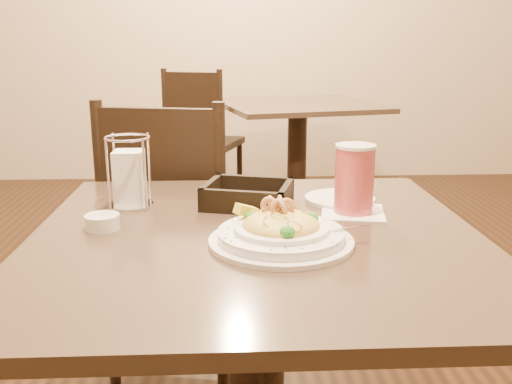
{
  "coord_description": "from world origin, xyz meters",
  "views": [
    {
      "loc": [
        -0.05,
        -1.08,
        1.09
      ],
      "look_at": [
        0.0,
        0.02,
        0.8
      ],
      "focal_mm": 40.0,
      "sensor_mm": 36.0,
      "label": 1
    }
  ],
  "objects_px": {
    "drink_glass": "(354,180)",
    "butter_ramekin": "(102,222)",
    "background_table": "(297,139)",
    "side_plate": "(340,199)",
    "napkin_caddy": "(130,176)",
    "dining_chair_far": "(201,137)",
    "main_table": "(256,335)",
    "pasta_bowl": "(281,231)",
    "dining_chair_near": "(175,232)",
    "bread_basket": "(248,197)"
  },
  "relations": [
    {
      "from": "dining_chair_far",
      "to": "pasta_bowl",
      "type": "xyz_separation_m",
      "value": [
        0.27,
        -2.6,
        0.25
      ]
    },
    {
      "from": "main_table",
      "to": "background_table",
      "type": "xyz_separation_m",
      "value": [
        0.38,
        2.43,
        0.0
      ]
    },
    {
      "from": "background_table",
      "to": "side_plate",
      "type": "relative_size",
      "value": 6.47
    },
    {
      "from": "main_table",
      "to": "dining_chair_far",
      "type": "relative_size",
      "value": 0.97
    },
    {
      "from": "dining_chair_near",
      "to": "side_plate",
      "type": "relative_size",
      "value": 5.54
    },
    {
      "from": "napkin_caddy",
      "to": "butter_ramekin",
      "type": "xyz_separation_m",
      "value": [
        -0.03,
        -0.17,
        -0.06
      ]
    },
    {
      "from": "napkin_caddy",
      "to": "drink_glass",
      "type": "bearing_deg",
      "value": -9.06
    },
    {
      "from": "main_table",
      "to": "dining_chair_near",
      "type": "relative_size",
      "value": 0.97
    },
    {
      "from": "background_table",
      "to": "napkin_caddy",
      "type": "xyz_separation_m",
      "value": [
        -0.66,
        -2.23,
        0.3
      ]
    },
    {
      "from": "side_plate",
      "to": "butter_ramekin",
      "type": "bearing_deg",
      "value": -160.61
    },
    {
      "from": "background_table",
      "to": "butter_ramekin",
      "type": "distance_m",
      "value": 2.5
    },
    {
      "from": "drink_glass",
      "to": "dining_chair_near",
      "type": "bearing_deg",
      "value": 129.82
    },
    {
      "from": "main_table",
      "to": "dining_chair_far",
      "type": "height_order",
      "value": "dining_chair_far"
    },
    {
      "from": "drink_glass",
      "to": "butter_ramekin",
      "type": "height_order",
      "value": "drink_glass"
    },
    {
      "from": "bread_basket",
      "to": "side_plate",
      "type": "relative_size",
      "value": 1.36
    },
    {
      "from": "pasta_bowl",
      "to": "napkin_caddy",
      "type": "distance_m",
      "value": 0.43
    },
    {
      "from": "dining_chair_near",
      "to": "side_plate",
      "type": "distance_m",
      "value": 0.67
    },
    {
      "from": "dining_chair_far",
      "to": "drink_glass",
      "type": "bearing_deg",
      "value": 120.27
    },
    {
      "from": "main_table",
      "to": "drink_glass",
      "type": "relative_size",
      "value": 5.65
    },
    {
      "from": "dining_chair_far",
      "to": "side_plate",
      "type": "height_order",
      "value": "dining_chair_far"
    },
    {
      "from": "pasta_bowl",
      "to": "napkin_caddy",
      "type": "relative_size",
      "value": 1.84
    },
    {
      "from": "dining_chair_far",
      "to": "butter_ramekin",
      "type": "relative_size",
      "value": 13.17
    },
    {
      "from": "drink_glass",
      "to": "butter_ramekin",
      "type": "bearing_deg",
      "value": -170.66
    },
    {
      "from": "background_table",
      "to": "dining_chair_far",
      "type": "height_order",
      "value": "dining_chair_far"
    },
    {
      "from": "pasta_bowl",
      "to": "side_plate",
      "type": "height_order",
      "value": "pasta_bowl"
    },
    {
      "from": "bread_basket",
      "to": "side_plate",
      "type": "bearing_deg",
      "value": 6.46
    },
    {
      "from": "dining_chair_near",
      "to": "bread_basket",
      "type": "xyz_separation_m",
      "value": [
        0.22,
        -0.47,
        0.24
      ]
    },
    {
      "from": "side_plate",
      "to": "background_table",
      "type": "bearing_deg",
      "value": 85.71
    },
    {
      "from": "main_table",
      "to": "butter_ramekin",
      "type": "relative_size",
      "value": 12.74
    },
    {
      "from": "side_plate",
      "to": "bread_basket",
      "type": "bearing_deg",
      "value": -173.54
    },
    {
      "from": "background_table",
      "to": "side_plate",
      "type": "xyz_separation_m",
      "value": [
        -0.17,
        -2.21,
        0.23
      ]
    },
    {
      "from": "napkin_caddy",
      "to": "butter_ramekin",
      "type": "bearing_deg",
      "value": -100.29
    },
    {
      "from": "background_table",
      "to": "dining_chair_far",
      "type": "bearing_deg",
      "value": 170.95
    },
    {
      "from": "background_table",
      "to": "pasta_bowl",
      "type": "relative_size",
      "value": 3.55
    },
    {
      "from": "dining_chair_near",
      "to": "bread_basket",
      "type": "bearing_deg",
      "value": 126.74
    },
    {
      "from": "background_table",
      "to": "drink_glass",
      "type": "xyz_separation_m",
      "value": [
        -0.15,
        -2.31,
        0.3
      ]
    },
    {
      "from": "butter_ramekin",
      "to": "napkin_caddy",
      "type": "bearing_deg",
      "value": 79.71
    },
    {
      "from": "dining_chair_far",
      "to": "side_plate",
      "type": "bearing_deg",
      "value": 120.44
    },
    {
      "from": "dining_chair_near",
      "to": "napkin_caddy",
      "type": "relative_size",
      "value": 5.61
    },
    {
      "from": "dining_chair_far",
      "to": "drink_glass",
      "type": "xyz_separation_m",
      "value": [
        0.45,
        -2.4,
        0.3
      ]
    },
    {
      "from": "drink_glass",
      "to": "dining_chair_far",
      "type": "bearing_deg",
      "value": 100.6
    },
    {
      "from": "side_plate",
      "to": "butter_ramekin",
      "type": "xyz_separation_m",
      "value": [
        -0.53,
        -0.18,
        0.01
      ]
    },
    {
      "from": "napkin_caddy",
      "to": "side_plate",
      "type": "relative_size",
      "value": 0.99
    },
    {
      "from": "pasta_bowl",
      "to": "main_table",
      "type": "bearing_deg",
      "value": 123.38
    },
    {
      "from": "main_table",
      "to": "dining_chair_near",
      "type": "distance_m",
      "value": 0.71
    },
    {
      "from": "pasta_bowl",
      "to": "butter_ramekin",
      "type": "distance_m",
      "value": 0.37
    },
    {
      "from": "drink_glass",
      "to": "side_plate",
      "type": "bearing_deg",
      "value": 96.46
    },
    {
      "from": "background_table",
      "to": "dining_chair_near",
      "type": "distance_m",
      "value": 1.87
    },
    {
      "from": "background_table",
      "to": "bread_basket",
      "type": "relative_size",
      "value": 4.75
    },
    {
      "from": "butter_ramekin",
      "to": "background_table",
      "type": "bearing_deg",
      "value": 73.91
    }
  ]
}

